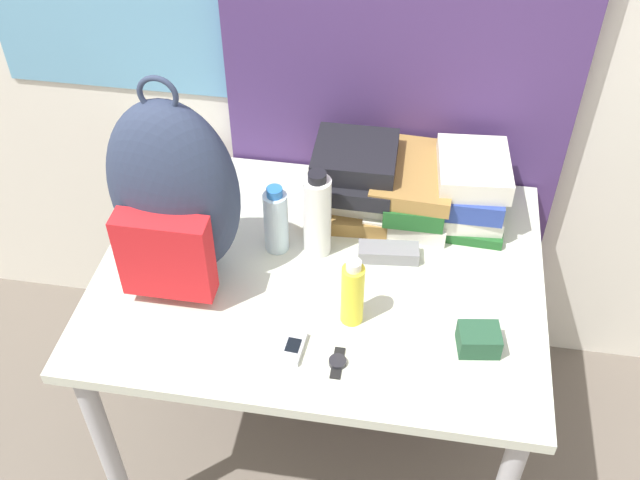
% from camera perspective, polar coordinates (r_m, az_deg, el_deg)
% --- Properties ---
extents(desk, '(1.09, 0.82, 0.73)m').
position_cam_1_polar(desk, '(1.91, -0.00, -4.19)').
color(desk, beige).
rests_on(desk, ground_plane).
extents(backpack, '(0.30, 0.23, 0.54)m').
position_cam_1_polar(backpack, '(1.72, -11.10, 3.17)').
color(backpack, '#2D3851').
rests_on(backpack, desk).
extents(book_stack_left, '(0.23, 0.29, 0.19)m').
position_cam_1_polar(book_stack_left, '(1.97, 2.47, 4.76)').
color(book_stack_left, olive).
rests_on(book_stack_left, desk).
extents(book_stack_center, '(0.23, 0.30, 0.14)m').
position_cam_1_polar(book_stack_center, '(1.98, 7.17, 3.89)').
color(book_stack_center, silver).
rests_on(book_stack_center, desk).
extents(book_stack_right, '(0.21, 0.24, 0.18)m').
position_cam_1_polar(book_stack_right, '(1.97, 11.38, 3.81)').
color(book_stack_right, '#1E5623').
rests_on(book_stack_right, desk).
extents(water_bottle, '(0.06, 0.06, 0.19)m').
position_cam_1_polar(water_bottle, '(1.84, -3.37, 1.48)').
color(water_bottle, silver).
rests_on(water_bottle, desk).
extents(sports_bottle, '(0.07, 0.07, 0.24)m').
position_cam_1_polar(sports_bottle, '(1.81, -0.21, 1.91)').
color(sports_bottle, white).
rests_on(sports_bottle, desk).
extents(sunscreen_bottle, '(0.05, 0.05, 0.18)m').
position_cam_1_polar(sunscreen_bottle, '(1.67, 2.49, -4.06)').
color(sunscreen_bottle, yellow).
rests_on(sunscreen_bottle, desk).
extents(cell_phone, '(0.05, 0.09, 0.02)m').
position_cam_1_polar(cell_phone, '(1.67, -2.05, -8.19)').
color(cell_phone, '#B7BCC6').
rests_on(cell_phone, desk).
extents(sunglasses_case, '(0.15, 0.07, 0.04)m').
position_cam_1_polar(sunglasses_case, '(1.87, 5.24, -0.96)').
color(sunglasses_case, gray).
rests_on(sunglasses_case, desk).
extents(camera_pouch, '(0.10, 0.09, 0.05)m').
position_cam_1_polar(camera_pouch, '(1.70, 12.00, -7.43)').
color(camera_pouch, '#234C33').
rests_on(camera_pouch, desk).
extents(wristwatch, '(0.04, 0.09, 0.01)m').
position_cam_1_polar(wristwatch, '(1.65, 1.35, -9.29)').
color(wristwatch, black).
rests_on(wristwatch, desk).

